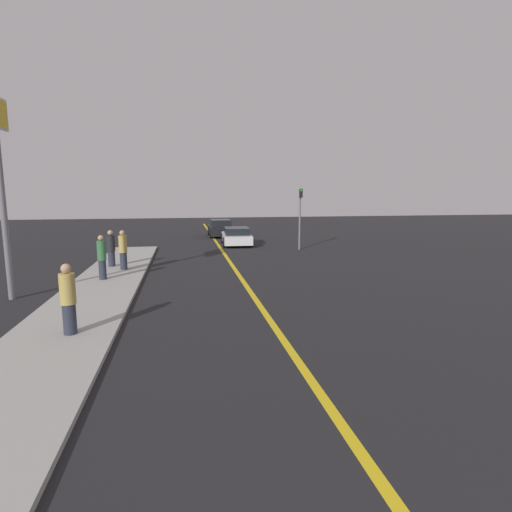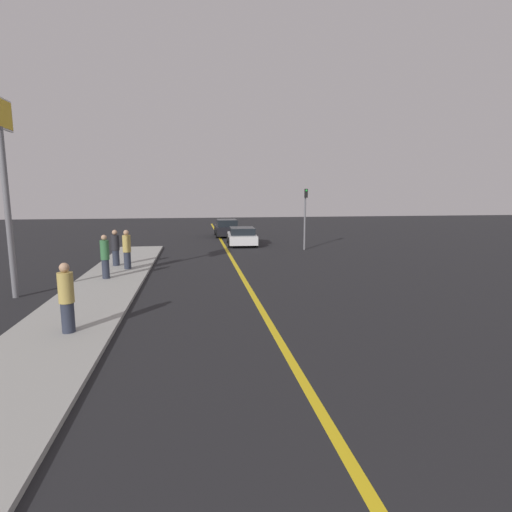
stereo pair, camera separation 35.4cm
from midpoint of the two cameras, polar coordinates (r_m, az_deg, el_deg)
name	(u,v)px [view 2 (the right image)]	position (r m, az deg, el deg)	size (l,w,h in m)	color
road_center_line	(240,273)	(18.31, -1.75, -2.40)	(0.20, 60.00, 0.01)	gold
sidewalk_left	(90,302)	(14.28, -21.99, -6.11)	(2.70, 27.22, 0.12)	#9E9E99
car_near_right_lane	(242,236)	(28.06, -1.66, 2.83)	(2.15, 4.07, 1.24)	silver
car_ahead_center	(227,228)	(33.80, -3.91, 3.98)	(1.97, 3.94, 1.43)	black
pedestrian_near_curb	(67,298)	(11.06, -24.62, -5.46)	(0.38, 0.38, 1.79)	#282D3D
pedestrian_mid_group	(105,257)	(17.47, -20.22, -0.08)	(0.35, 0.35, 1.82)	#282D3D
pedestrian_far_standing	(127,249)	(19.40, -17.47, 0.90)	(0.37, 0.37, 1.82)	#282D3D
pedestrian_by_sign	(115,248)	(20.45, -18.98, 1.11)	(0.38, 0.38, 1.75)	#282D3D
traffic_light	(305,213)	(25.71, 7.43, 6.18)	(0.18, 0.40, 3.88)	slate
roadside_sign	(2,153)	(15.93, -31.99, 12.39)	(0.20, 1.91, 6.75)	slate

